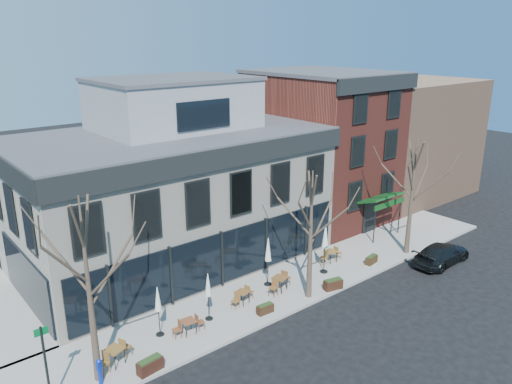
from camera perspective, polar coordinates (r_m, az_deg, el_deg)
ground at (r=28.67m, az=-3.98°, el=-10.97°), size 120.00×120.00×0.00m
sidewalk_front at (r=28.99m, az=3.86°, el=-10.45°), size 33.50×4.70×0.15m
corner_building at (r=30.86m, az=-9.55°, el=0.45°), size 18.39×10.39×11.10m
red_brick_building at (r=38.42m, az=7.37°, el=5.33°), size 8.20×11.78×11.18m
bg_building at (r=46.79m, az=14.92°, el=6.27°), size 12.00×12.00×10.00m
tree_corner at (r=20.69m, az=-18.52°, el=-10.51°), size 3.93×3.98×7.92m
tree_mid at (r=26.14m, az=6.29°, el=-4.76°), size 3.50×3.55×7.04m
tree_right at (r=32.78m, az=17.39°, el=-0.40°), size 3.72×3.77×7.48m
sign_pole at (r=21.06m, az=-22.93°, el=-17.41°), size 0.50×0.10×3.40m
parked_sedan at (r=33.32m, az=20.44°, el=-6.63°), size 4.50×1.90×1.30m
call_box at (r=22.18m, az=-17.44°, el=-18.90°), size 0.24×0.24×1.19m
cafe_set_0 at (r=23.14m, az=-15.86°, el=-17.46°), size 1.84×1.09×0.95m
cafe_set_1 at (r=24.51m, az=-7.72°, el=-14.87°), size 1.65×0.72×0.85m
cafe_set_2 at (r=26.70m, az=-1.58°, el=-11.80°), size 1.65×0.81×0.85m
cafe_set_3 at (r=27.92m, az=2.73°, el=-10.26°), size 1.90×1.00×0.97m
cafe_set_5 at (r=31.54m, az=8.53°, el=-7.13°), size 1.68×0.70×0.88m
umbrella_0 at (r=23.95m, az=-11.14°, el=-12.18°), size 0.40×0.40×2.51m
umbrella_1 at (r=24.83m, az=-5.50°, el=-10.78°), size 0.40×0.40×2.50m
umbrella_2 at (r=27.83m, az=1.39°, el=-6.87°), size 0.46×0.46×2.85m
umbrella_4 at (r=29.49m, az=7.91°, el=-5.34°), size 0.48×0.48×3.02m
planter_0 at (r=22.52m, az=-12.01°, el=-18.78°), size 1.16×0.56×0.62m
planter_1 at (r=25.97m, az=1.05°, el=-13.18°), size 0.92×0.42×0.50m
planter_2 at (r=28.45m, az=8.81°, el=-10.36°), size 1.14×0.66×0.60m
planter_3 at (r=31.87m, az=13.06°, el=-7.52°), size 0.98×0.51×0.52m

